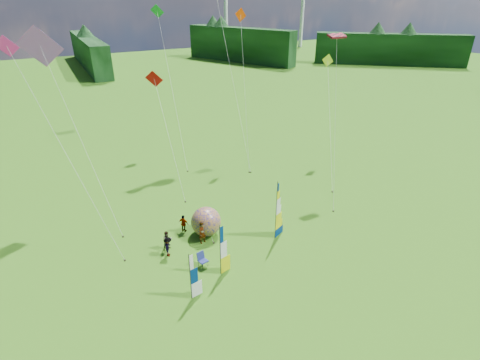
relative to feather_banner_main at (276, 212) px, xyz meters
name	(u,v)px	position (x,y,z in m)	size (l,w,h in m)	color
ground	(280,271)	(-1.79, -3.43, -2.40)	(220.00, 220.00, 0.00)	#4A8320
treeline_ring	(283,222)	(-1.79, -3.43, 1.60)	(210.00, 210.00, 8.00)	#275D2B
feather_banner_main	(276,212)	(0.00, 0.00, 0.00)	(1.30, 0.10, 4.79)	navy
side_banner_left	(220,252)	(-5.51, -1.84, -0.49)	(1.05, 0.10, 3.82)	#D9D509
side_banner_far	(190,278)	(-8.09, -3.04, -0.73)	(0.99, 0.10, 3.34)	white
bol_inflatable	(206,222)	(-4.53, 2.98, -1.22)	(2.35, 2.35, 2.35)	navy
spectator_a	(203,233)	(-5.20, 2.09, -1.50)	(0.65, 0.43, 1.79)	#66594C
spectator_b	(167,240)	(-7.84, 2.53, -1.63)	(0.75, 0.37, 1.54)	#66594C
spectator_c	(168,247)	(-8.02, 1.77, -1.62)	(1.01, 0.37, 1.56)	#66594C
spectator_d	(184,224)	(-5.98, 4.15, -1.65)	(0.88, 0.36, 1.50)	#66594C
camp_chair	(203,260)	(-6.27, -0.53, -1.85)	(0.64, 0.64, 1.10)	navy
kite_whale	(228,48)	(4.30, 16.90, 9.62)	(3.52, 14.37, 24.03)	black
kite_rainbow_delta	(79,127)	(-11.86, 9.44, 5.70)	(7.96, 12.90, 16.20)	#DC2F56
kite_parafoil	(336,115)	(8.37, 3.92, 5.34)	(6.78, 9.29, 15.48)	red
small_kite_red	(169,131)	(-4.05, 12.68, 3.10)	(3.27, 11.08, 11.00)	red
small_kite_orange	(245,89)	(5.02, 14.39, 5.74)	(4.56, 8.52, 16.28)	#FF3D00
small_kite_yellow	(331,117)	(11.50, 8.12, 3.53)	(7.63, 11.16, 11.85)	#F7FF29
small_kite_pink	(69,155)	(-13.05, 5.09, 5.32)	(6.25, 7.12, 15.43)	#DB228A
small_kite_green	(172,84)	(-1.14, 19.87, 5.85)	(3.76, 12.99, 16.50)	#119A2E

